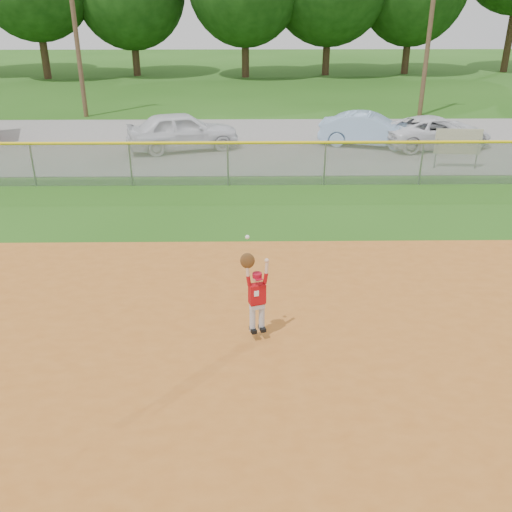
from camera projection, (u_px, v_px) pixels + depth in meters
The scene contains 10 objects.
ground at pixel (212, 349), 10.81m from camera, with size 120.00×120.00×0.00m, color #235212.
clay_infield at pixel (201, 469), 8.08m from camera, with size 24.00×16.00×0.04m, color #AB5C1E.
parking_strip at pixel (232, 143), 25.29m from camera, with size 44.00×10.00×0.03m, color slate.
car_white_a at pixel (183, 131), 23.87m from camera, with size 1.87×4.65×1.58m, color silver.
car_blue at pixel (369, 130), 24.50m from camera, with size 1.47×4.21×1.39m, color #91B3D9.
car_white_b at pixel (436, 132), 24.32m from camera, with size 2.16×4.69×1.30m, color white.
sponsor_sign at pixel (458, 143), 21.26m from camera, with size 1.71×0.17×1.52m.
outfield_fence at pixel (228, 161), 19.49m from camera, with size 40.06×0.10×1.55m.
power_lines at pixel (253, 23), 28.76m from camera, with size 19.40×0.24×9.00m.
ballplayer at pixel (256, 293), 10.65m from camera, with size 0.55×0.30×2.02m.
Camera 1 is at (0.70, -9.05, 6.19)m, focal length 40.00 mm.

